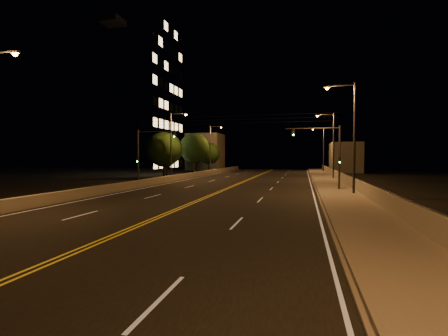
% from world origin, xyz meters
% --- Properties ---
extents(road, '(18.00, 120.00, 0.02)m').
position_xyz_m(road, '(0.00, 20.00, 0.01)').
color(road, black).
rests_on(road, ground).
extents(sidewalk, '(3.60, 120.00, 0.30)m').
position_xyz_m(sidewalk, '(10.80, 20.00, 0.15)').
color(sidewalk, slate).
rests_on(sidewalk, ground).
extents(curb, '(0.14, 120.00, 0.15)m').
position_xyz_m(curb, '(8.93, 20.00, 0.07)').
color(curb, slate).
rests_on(curb, ground).
extents(parapet_wall, '(0.30, 120.00, 1.00)m').
position_xyz_m(parapet_wall, '(12.45, 20.00, 0.80)').
color(parapet_wall, gray).
rests_on(parapet_wall, sidewalk).
extents(jersey_barrier, '(0.45, 120.00, 0.82)m').
position_xyz_m(jersey_barrier, '(-9.47, 20.00, 0.41)').
color(jersey_barrier, gray).
rests_on(jersey_barrier, ground).
extents(distant_building_right, '(6.00, 10.00, 6.36)m').
position_xyz_m(distant_building_right, '(16.50, 69.13, 3.18)').
color(distant_building_right, slate).
rests_on(distant_building_right, ground).
extents(distant_building_left, '(8.00, 8.00, 8.98)m').
position_xyz_m(distant_building_left, '(-16.00, 72.08, 4.49)').
color(distant_building_left, slate).
rests_on(distant_building_left, ground).
extents(parapet_rail, '(0.06, 120.00, 0.06)m').
position_xyz_m(parapet_rail, '(12.45, 20.00, 1.33)').
color(parapet_rail, black).
rests_on(parapet_rail, parapet_wall).
extents(lane_markings, '(17.32, 116.00, 0.00)m').
position_xyz_m(lane_markings, '(0.00, 19.93, 0.02)').
color(lane_markings, silver).
rests_on(lane_markings, road).
extents(streetlight_1, '(2.55, 0.28, 9.40)m').
position_xyz_m(streetlight_1, '(11.53, 23.35, 5.41)').
color(streetlight_1, '#2D2D33').
rests_on(streetlight_1, ground).
extents(streetlight_2, '(2.55, 0.28, 9.40)m').
position_xyz_m(streetlight_2, '(11.53, 42.44, 5.41)').
color(streetlight_2, '#2D2D33').
rests_on(streetlight_2, ground).
extents(streetlight_3, '(2.55, 0.28, 9.40)m').
position_xyz_m(streetlight_3, '(11.53, 65.67, 5.41)').
color(streetlight_3, '#2D2D33').
rests_on(streetlight_3, ground).
extents(streetlight_5, '(2.55, 0.28, 9.40)m').
position_xyz_m(streetlight_5, '(-9.93, 36.77, 5.41)').
color(streetlight_5, '#2D2D33').
rests_on(streetlight_5, ground).
extents(streetlight_6, '(2.55, 0.28, 9.40)m').
position_xyz_m(streetlight_6, '(-9.93, 56.39, 5.41)').
color(streetlight_6, '#2D2D33').
rests_on(streetlight_6, ground).
extents(traffic_signal_right, '(5.11, 0.31, 6.25)m').
position_xyz_m(traffic_signal_right, '(10.01, 26.79, 3.94)').
color(traffic_signal_right, '#2D2D33').
rests_on(traffic_signal_right, ground).
extents(traffic_signal_left, '(5.11, 0.31, 6.25)m').
position_xyz_m(traffic_signal_left, '(-8.81, 26.79, 3.94)').
color(traffic_signal_left, '#2D2D33').
rests_on(traffic_signal_left, ground).
extents(overhead_wires, '(22.00, 0.03, 0.83)m').
position_xyz_m(overhead_wires, '(0.00, 29.50, 7.40)').
color(overhead_wires, black).
extents(building_tower, '(24.00, 15.00, 30.81)m').
position_xyz_m(building_tower, '(-29.32, 52.65, 14.83)').
color(building_tower, slate).
rests_on(building_tower, ground).
extents(tree_0, '(5.14, 5.14, 6.96)m').
position_xyz_m(tree_0, '(-12.31, 39.08, 4.39)').
color(tree_0, black).
rests_on(tree_0, ground).
extents(tree_1, '(5.39, 5.39, 7.31)m').
position_xyz_m(tree_1, '(-14.73, 45.52, 4.61)').
color(tree_1, black).
rests_on(tree_1, ground).
extents(tree_2, '(5.92, 5.92, 8.02)m').
position_xyz_m(tree_2, '(-13.33, 55.83, 5.06)').
color(tree_2, black).
rests_on(tree_2, ground).
extents(tree_3, '(4.71, 4.71, 6.39)m').
position_xyz_m(tree_3, '(-12.08, 61.73, 4.02)').
color(tree_3, black).
rests_on(tree_3, ground).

